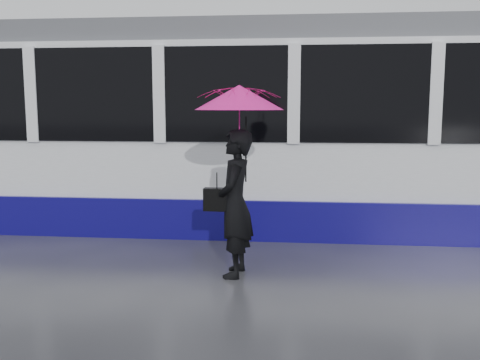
# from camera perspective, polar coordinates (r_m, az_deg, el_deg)

# --- Properties ---
(ground) EXTENTS (90.00, 90.00, 0.00)m
(ground) POSITION_cam_1_polar(r_m,az_deg,el_deg) (7.01, -3.78, -8.94)
(ground) COLOR #28282D
(ground) RESTS_ON ground
(rails) EXTENTS (34.00, 1.51, 0.02)m
(rails) POSITION_cam_1_polar(r_m,az_deg,el_deg) (9.41, -1.20, -4.52)
(rails) COLOR #3F3D38
(rails) RESTS_ON ground
(tram) EXTENTS (26.00, 2.56, 3.35)m
(tram) POSITION_cam_1_polar(r_m,az_deg,el_deg) (9.14, 8.92, 5.33)
(tram) COLOR white
(tram) RESTS_ON ground
(woman) EXTENTS (0.45, 0.66, 1.76)m
(woman) POSITION_cam_1_polar(r_m,az_deg,el_deg) (6.36, -0.53, -2.52)
(woman) COLOR black
(woman) RESTS_ON ground
(umbrella) EXTENTS (1.07, 1.07, 1.19)m
(umbrella) POSITION_cam_1_polar(r_m,az_deg,el_deg) (6.25, -0.09, 6.96)
(umbrella) COLOR #F81470
(umbrella) RESTS_ON ground
(handbag) EXTENTS (0.32, 0.15, 0.45)m
(handbag) POSITION_cam_1_polar(r_m,az_deg,el_deg) (6.40, -2.47, -2.08)
(handbag) COLOR black
(handbag) RESTS_ON ground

